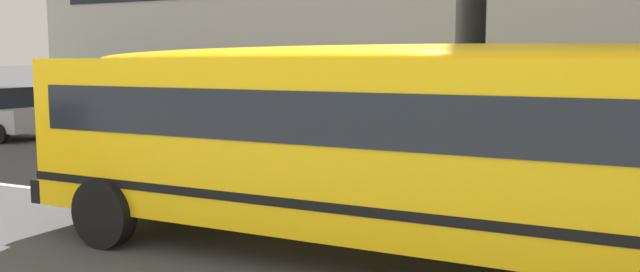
# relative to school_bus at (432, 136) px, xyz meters

# --- Properties ---
(ground_plane) EXTENTS (400.00, 400.00, 0.00)m
(ground_plane) POSITION_rel_school_bus_xyz_m (-0.75, 1.37, -1.62)
(ground_plane) COLOR #424244
(sidewalk_far) EXTENTS (120.00, 3.00, 0.01)m
(sidewalk_far) POSITION_rel_school_bus_xyz_m (-0.75, 9.40, -1.61)
(sidewalk_far) COLOR gray
(sidewalk_far) RESTS_ON ground_plane
(lane_centreline) EXTENTS (110.00, 0.16, 0.01)m
(lane_centreline) POSITION_rel_school_bus_xyz_m (-0.75, 1.37, -1.61)
(lane_centreline) COLOR silver
(lane_centreline) RESTS_ON ground_plane
(school_bus) EXTENTS (12.21, 3.00, 2.72)m
(school_bus) POSITION_rel_school_bus_xyz_m (0.00, 0.00, 0.00)
(school_bus) COLOR yellow
(school_bus) RESTS_ON ground_plane
(parked_car_maroon_end_of_row) EXTENTS (3.94, 1.96, 1.64)m
(parked_car_maroon_end_of_row) POSITION_rel_school_bus_xyz_m (-9.69, 6.46, -0.77)
(parked_car_maroon_end_of_row) COLOR maroon
(parked_car_maroon_end_of_row) RESTS_ON ground_plane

